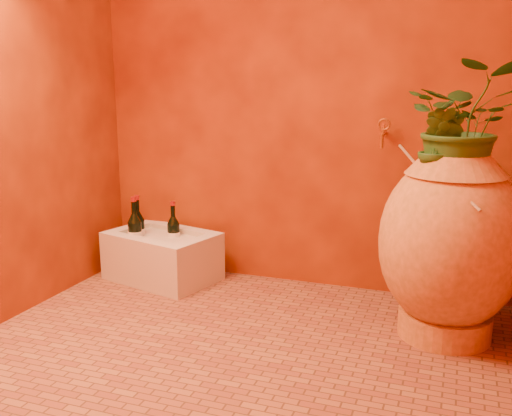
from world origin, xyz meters
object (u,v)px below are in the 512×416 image
at_px(wine_bottle_b, 135,234).
at_px(wine_bottle_c, 174,234).
at_px(wine_bottle_a, 138,231).
at_px(stone_basin, 163,257).
at_px(wall_tap, 383,132).
at_px(amphora, 450,241).

height_order(wine_bottle_b, wine_bottle_c, wine_bottle_b).
relative_size(wine_bottle_a, wine_bottle_b, 0.99).
height_order(stone_basin, wall_tap, wall_tap).
bearing_deg(amphora, wine_bottle_b, 173.84).
relative_size(wine_bottle_a, wall_tap, 2.26).
xyz_separation_m(amphora, wine_bottle_a, (-1.83, 0.26, -0.18)).
height_order(amphora, wine_bottle_a, amphora).
bearing_deg(stone_basin, wall_tap, 7.76).
bearing_deg(amphora, wine_bottle_a, 171.90).
bearing_deg(wine_bottle_b, wall_tap, 9.03).
distance_m(stone_basin, wall_tap, 1.51).
distance_m(amphora, wine_bottle_a, 1.86).
height_order(amphora, wine_bottle_b, amphora).
xyz_separation_m(wine_bottle_a, wine_bottle_c, (0.22, 0.04, -0.01)).
height_order(amphora, stone_basin, amphora).
distance_m(wine_bottle_b, wall_tap, 1.58).
bearing_deg(wall_tap, stone_basin, -172.24).
xyz_separation_m(stone_basin, wall_tap, (1.27, 0.17, 0.79)).
height_order(stone_basin, wine_bottle_a, wine_bottle_a).
bearing_deg(wall_tap, wine_bottle_a, -173.62).
relative_size(amphora, wine_bottle_a, 2.70).
bearing_deg(wine_bottle_a, wine_bottle_b, -74.07).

